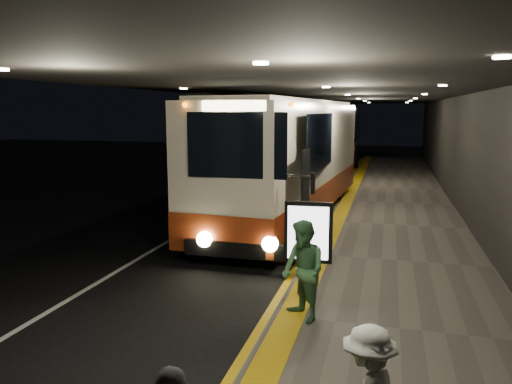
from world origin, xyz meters
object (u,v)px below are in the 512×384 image
at_px(coach_second, 332,143).
at_px(passenger_boarding, 312,237).
at_px(passenger_waiting_green, 303,271).
at_px(info_sign, 308,234).
at_px(stanchion_post, 304,264).
at_px(coach_main, 290,164).

height_order(coach_second, passenger_boarding, coach_second).
xyz_separation_m(passenger_waiting_green, info_sign, (-0.07, 0.97, 0.43)).
height_order(coach_second, stanchion_post, coach_second).
relative_size(coach_second, passenger_boarding, 7.95).
bearing_deg(stanchion_post, passenger_waiting_green, -81.10).
xyz_separation_m(passenger_waiting_green, stanchion_post, (-0.24, 1.52, -0.35)).
distance_m(coach_second, passenger_boarding, 18.95).
height_order(coach_main, info_sign, coach_main).
distance_m(info_sign, stanchion_post, 0.97).
distance_m(passenger_waiting_green, stanchion_post, 1.58).
height_order(coach_second, info_sign, coach_second).
bearing_deg(passenger_waiting_green, info_sign, 142.59).
bearing_deg(coach_main, info_sign, -72.47).
height_order(coach_main, passenger_waiting_green, coach_main).
bearing_deg(passenger_waiting_green, coach_main, 151.10).
bearing_deg(info_sign, coach_second, 91.70).
distance_m(passenger_waiting_green, info_sign, 1.06).
xyz_separation_m(coach_second, info_sign, (1.88, -20.70, -0.42)).
bearing_deg(coach_main, passenger_boarding, -70.31).
bearing_deg(info_sign, passenger_waiting_green, -89.46).
distance_m(coach_main, stanchion_post, 7.74).
bearing_deg(passenger_waiting_green, stanchion_post, 147.45).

